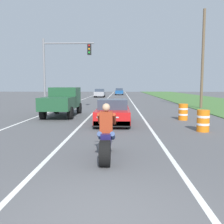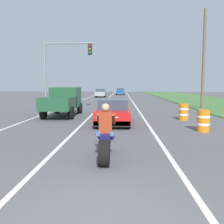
% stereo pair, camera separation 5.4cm
% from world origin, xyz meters
% --- Properties ---
extents(ground_plane, '(160.00, 160.00, 0.00)m').
position_xyz_m(ground_plane, '(0.00, 0.00, 0.00)').
color(ground_plane, '#565659').
extents(lane_stripe_left_solid, '(0.14, 120.00, 0.01)m').
position_xyz_m(lane_stripe_left_solid, '(-5.40, 20.00, 0.00)').
color(lane_stripe_left_solid, white).
rests_on(lane_stripe_left_solid, ground).
extents(lane_stripe_right_solid, '(0.14, 120.00, 0.01)m').
position_xyz_m(lane_stripe_right_solid, '(1.80, 20.00, 0.00)').
color(lane_stripe_right_solid, white).
rests_on(lane_stripe_right_solid, ground).
extents(lane_stripe_centre_dashed, '(0.14, 120.00, 0.01)m').
position_xyz_m(lane_stripe_centre_dashed, '(-1.80, 20.00, 0.00)').
color(lane_stripe_centre_dashed, white).
rests_on(lane_stripe_centre_dashed, ground).
extents(motorcycle_with_rider, '(0.70, 2.21, 1.62)m').
position_xyz_m(motorcycle_with_rider, '(-0.09, 3.34, 0.59)').
color(motorcycle_with_rider, black).
rests_on(motorcycle_with_rider, ground).
extents(sports_car_red, '(1.84, 4.30, 1.37)m').
position_xyz_m(sports_car_red, '(-0.10, 10.13, 0.63)').
color(sports_car_red, red).
rests_on(sports_car_red, ground).
extents(pickup_truck_left_lane_dark_green, '(2.02, 4.80, 1.98)m').
position_xyz_m(pickup_truck_left_lane_dark_green, '(-3.69, 13.38, 1.11)').
color(pickup_truck_left_lane_dark_green, '#1E4C2D').
rests_on(pickup_truck_left_lane_dark_green, ground).
extents(traffic_light_mast_near, '(4.32, 0.34, 6.00)m').
position_xyz_m(traffic_light_mast_near, '(-4.81, 17.35, 3.98)').
color(traffic_light_mast_near, gray).
rests_on(traffic_light_mast_near, ground).
extents(utility_pole_roadside, '(0.24, 0.24, 8.81)m').
position_xyz_m(utility_pole_roadside, '(7.67, 19.24, 4.41)').
color(utility_pole_roadside, brown).
rests_on(utility_pole_roadside, ground).
extents(construction_barrel_nearest, '(0.58, 0.58, 1.00)m').
position_xyz_m(construction_barrel_nearest, '(4.12, 7.85, 0.50)').
color(construction_barrel_nearest, orange).
rests_on(construction_barrel_nearest, ground).
extents(construction_barrel_mid, '(0.58, 0.58, 1.00)m').
position_xyz_m(construction_barrel_mid, '(4.16, 11.67, 0.50)').
color(construction_barrel_mid, orange).
rests_on(construction_barrel_mid, ground).
extents(distant_car_far_ahead, '(1.80, 4.00, 1.50)m').
position_xyz_m(distant_car_far_ahead, '(-3.42, 41.19, 0.77)').
color(distant_car_far_ahead, '#99999E').
rests_on(distant_car_far_ahead, ground).
extents(distant_car_further_ahead, '(1.80, 4.00, 1.50)m').
position_xyz_m(distant_car_further_ahead, '(0.06, 52.39, 0.77)').
color(distant_car_further_ahead, '#194C8C').
rests_on(distant_car_further_ahead, ground).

